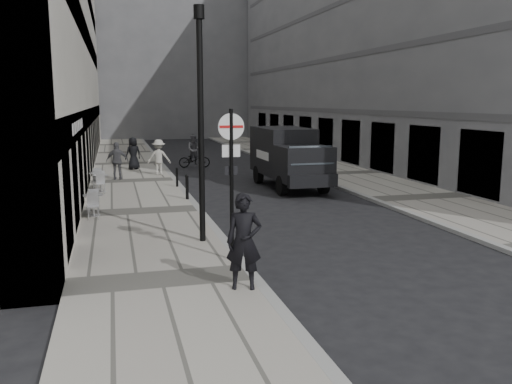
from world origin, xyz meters
TOP-DOWN VIEW (x-y plane):
  - ground at (0.00, 0.00)m, footprint 120.00×120.00m
  - sidewalk at (-2.00, 18.00)m, footprint 4.00×60.00m
  - far_sidewalk at (9.00, 18.00)m, footprint 4.00×60.00m
  - building_left at (-6.00, 24.50)m, footprint 4.00×45.00m
  - building_right at (14.00, 24.50)m, footprint 6.00×45.00m
  - building_far at (1.50, 56.00)m, footprint 24.00×16.00m
  - walking_man at (-0.40, 1.66)m, footprint 0.82×0.64m
  - sign_post at (-0.20, 3.74)m, footprint 0.62×0.10m
  - lamppost at (-0.60, 5.70)m, footprint 0.28×0.28m
  - bollard_near at (-0.15, 12.20)m, footprint 0.12×0.12m
  - bollard_far at (-0.16, 15.50)m, footprint 0.11×0.11m
  - panel_van at (4.80, 14.68)m, footprint 2.23×5.78m
  - cyclist at (1.78, 23.33)m, footprint 1.91×0.88m
  - pedestrian_a at (-2.71, 18.52)m, footprint 1.12×0.57m
  - pedestrian_b at (-0.60, 19.70)m, footprint 1.29×0.89m
  - pedestrian_c at (-1.80, 22.36)m, footprint 1.04×0.87m
  - cafe_table_near at (-3.45, 14.90)m, footprint 0.65×1.47m
  - cafe_table_mid at (-3.60, 9.86)m, footprint 0.66×1.49m
  - cafe_table_far at (-3.60, 15.56)m, footprint 0.68×1.53m

SIDE VIEW (x-z plane):
  - ground at x=0.00m, z-range 0.00..0.00m
  - sidewalk at x=-2.00m, z-range 0.00..0.12m
  - far_sidewalk at x=9.00m, z-range 0.00..0.12m
  - bollard_far at x=-0.16m, z-range 0.12..0.92m
  - cafe_table_near at x=-3.45m, z-range 0.13..0.96m
  - cafe_table_mid at x=-3.60m, z-range 0.13..0.97m
  - cafe_table_far at x=-3.60m, z-range 0.13..1.00m
  - bollard_near at x=-0.15m, z-range 0.12..1.03m
  - cyclist at x=1.78m, z-range -0.22..1.76m
  - pedestrian_c at x=-1.80m, z-range 0.12..1.93m
  - pedestrian_a at x=-2.71m, z-range 0.12..1.95m
  - pedestrian_b at x=-0.60m, z-range 0.12..1.96m
  - walking_man at x=-0.40m, z-range 0.12..2.10m
  - panel_van at x=4.80m, z-range 0.17..2.87m
  - sign_post at x=-0.20m, z-range 0.63..4.25m
  - lamppost at x=-0.60m, z-range 0.47..6.71m
  - building_left at x=-6.00m, z-range 0.00..18.00m
  - building_right at x=14.00m, z-range 0.00..20.00m
  - building_far at x=1.50m, z-range 0.00..22.00m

